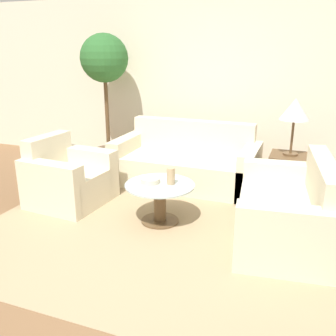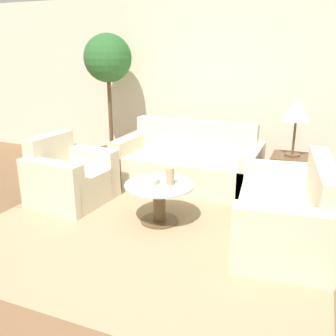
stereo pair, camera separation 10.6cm
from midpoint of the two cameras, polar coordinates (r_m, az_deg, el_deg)
name	(u,v)px [view 1 (the left image)]	position (r m, az deg, el deg)	size (l,w,h in m)	color
ground_plane	(134,256)	(3.59, -6.14, -13.17)	(14.00, 14.00, 0.00)	brown
wall_back	(215,85)	(5.85, 6.69, 12.45)	(10.00, 0.06, 2.60)	beige
rug	(160,221)	(4.20, -1.96, -8.10)	(3.57, 3.42, 0.01)	tan
sofa_main	(187,164)	(5.27, 2.29, 0.60)	(1.98, 0.90, 0.85)	beige
armchair	(67,180)	(4.80, -15.76, -1.80)	(0.89, 0.95, 0.82)	beige
loveseat	(291,214)	(3.89, 17.44, -6.69)	(1.02, 1.58, 0.84)	beige
coffee_table	(160,198)	(4.08, -2.00, -4.55)	(0.76, 0.76, 0.44)	brown
side_table	(288,177)	(4.90, 17.21, -1.38)	(0.47, 0.47, 0.59)	brown
table_lamp	(295,110)	(4.70, 18.15, 8.33)	(0.36, 0.36, 0.69)	brown
potted_plant	(105,71)	(5.91, -10.13, 14.36)	(0.72, 0.72, 2.05)	brown
vase	(171,176)	(4.00, -0.32, -1.25)	(0.09, 0.09, 0.18)	tan
bowl	(150,181)	(4.06, -3.45, -1.94)	(0.20, 0.20, 0.05)	beige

